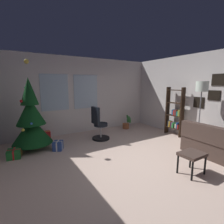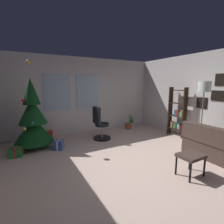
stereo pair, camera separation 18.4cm
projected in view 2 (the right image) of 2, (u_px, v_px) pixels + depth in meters
name	position (u px, v px, depth m)	size (l,w,h in m)	color
ground_plane	(136.00, 169.00, 3.63)	(5.54, 6.30, 0.10)	beige
wall_back_with_windows	(84.00, 95.00, 6.14)	(5.54, 0.12, 2.71)	silver
wall_right_with_frames	(217.00, 99.00, 4.75)	(0.12, 6.30, 2.71)	silver
footstool	(191.00, 157.00, 3.23)	(0.48, 0.37, 0.44)	#42322C
holiday_tree	(33.00, 120.00, 4.60)	(1.04, 1.04, 2.40)	#4C331E
gift_box_red	(47.00, 135.00, 5.42)	(0.36, 0.23, 0.28)	red
gift_box_green	(16.00, 152.00, 4.15)	(0.34, 0.36, 0.21)	#1E722D
gift_box_gold	(17.00, 151.00, 4.24)	(0.31, 0.31, 0.17)	gold
gift_box_blue	(59.00, 145.00, 4.59)	(0.33, 0.34, 0.25)	#2D4C99
office_chair	(100.00, 127.00, 5.35)	(0.56, 0.56, 1.07)	black
bookshelf	(177.00, 115.00, 5.68)	(0.18, 0.64, 1.66)	black
floor_lamp	(204.00, 92.00, 4.53)	(0.32, 0.32, 1.84)	slate
potted_plant	(129.00, 124.00, 6.69)	(0.38, 0.26, 0.57)	brown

